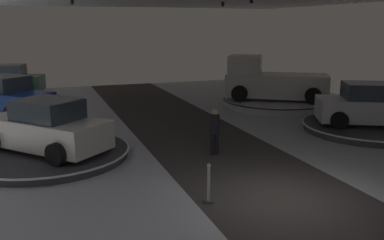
{
  "coord_description": "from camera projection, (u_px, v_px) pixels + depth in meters",
  "views": [
    {
      "loc": [
        -5.57,
        -8.45,
        4.31
      ],
      "look_at": [
        -1.22,
        3.53,
        1.4
      ],
      "focal_mm": 39.29,
      "sensor_mm": 36.0,
      "label": 1
    }
  ],
  "objects": [
    {
      "name": "display_car_mid_right",
      "position": [
        370.0,
        106.0,
        17.15
      ],
      "size": [
        4.56,
        3.57,
        1.71
      ],
      "color": "silver",
      "rests_on": "display_platform_mid_right"
    },
    {
      "name": "pickup_truck_far_right",
      "position": [
        271.0,
        82.0,
        22.51
      ],
      "size": [
        5.6,
        4.66,
        2.3
      ],
      "color": "silver",
      "rests_on": "display_platform_far_right"
    },
    {
      "name": "display_car_mid_left",
      "position": [
        46.0,
        128.0,
        13.63
      ],
      "size": [
        4.14,
        4.33,
        1.71
      ],
      "color": "silver",
      "rests_on": "display_platform_mid_left"
    },
    {
      "name": "visitor_walking_near",
      "position": [
        215.0,
        129.0,
        14.04
      ],
      "size": [
        0.32,
        0.32,
        1.59
      ],
      "color": "black",
      "rests_on": "ground"
    },
    {
      "name": "ground",
      "position": [
        285.0,
        201.0,
        10.57
      ],
      "size": [
        24.0,
        44.0,
        0.06
      ],
      "color": "#B2B2B7"
    },
    {
      "name": "display_platform_mid_left",
      "position": [
        48.0,
        153.0,
        13.84
      ],
      "size": [
        5.33,
        5.33,
        0.27
      ],
      "color": "#333338",
      "rests_on": "ground"
    },
    {
      "name": "display_platform_mid_right",
      "position": [
        369.0,
        127.0,
        17.34
      ],
      "size": [
        5.37,
        5.37,
        0.29
      ],
      "color": "#333338",
      "rests_on": "ground"
    },
    {
      "name": "stanchion_b",
      "position": [
        209.0,
        188.0,
        10.33
      ],
      "size": [
        0.28,
        0.28,
        1.01
      ],
      "color": "#333338",
      "rests_on": "ground"
    },
    {
      "name": "display_platform_deep_left",
      "position": [
        7.0,
        96.0,
        24.72
      ],
      "size": [
        4.78,
        4.78,
        0.32
      ],
      "color": "#B7B7BC",
      "rests_on": "ground"
    },
    {
      "name": "display_car_far_left",
      "position": [
        7.0,
        97.0,
        18.64
      ],
      "size": [
        4.11,
        4.35,
        1.71
      ],
      "color": "navy",
      "rests_on": "display_platform_far_left"
    },
    {
      "name": "display_platform_far_right",
      "position": [
        276.0,
        102.0,
        22.69
      ],
      "size": [
        5.68,
        5.68,
        0.37
      ],
      "color": "#B7B7BC",
      "rests_on": "ground"
    },
    {
      "name": "display_platform_far_left",
      "position": [
        10.0,
        118.0,
        18.83
      ],
      "size": [
        5.58,
        5.58,
        0.38
      ],
      "color": "#333338",
      "rests_on": "ground"
    },
    {
      "name": "display_car_deep_left",
      "position": [
        6.0,
        81.0,
        24.52
      ],
      "size": [
        4.49,
        2.95,
        1.71
      ],
      "color": "#2D5638",
      "rests_on": "display_platform_deep_left"
    }
  ]
}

